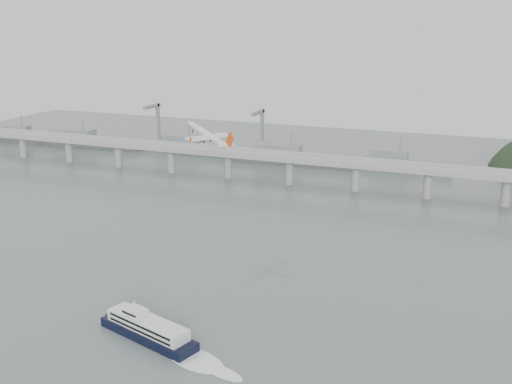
% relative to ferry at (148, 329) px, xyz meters
% --- Properties ---
extents(ground, '(900.00, 900.00, 0.00)m').
position_rel_ferry_xyz_m(ground, '(9.88, 34.19, -3.76)').
color(ground, slate).
rests_on(ground, ground).
extents(bridge, '(800.00, 22.00, 23.90)m').
position_rel_ferry_xyz_m(bridge, '(8.72, 234.19, 13.89)').
color(bridge, '#999996').
rests_on(bridge, ground).
extents(distant_fleet, '(453.00, 60.90, 40.00)m').
position_rel_ferry_xyz_m(distant_fleet, '(-145.48, 299.27, 2.46)').
color(distant_fleet, slate).
rests_on(distant_fleet, ground).
extents(ferry, '(71.72, 28.68, 13.87)m').
position_rel_ferry_xyz_m(ferry, '(0.00, 0.00, 0.00)').
color(ferry, black).
rests_on(ferry, ground).
extents(airliner, '(33.01, 30.85, 13.95)m').
position_rel_ferry_xyz_m(airliner, '(-21.79, 102.01, 56.27)').
color(airliner, white).
rests_on(airliner, ground).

